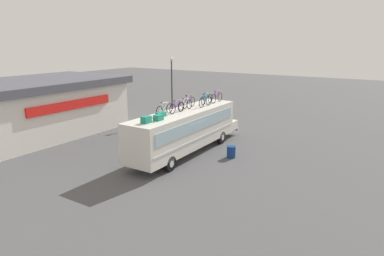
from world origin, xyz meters
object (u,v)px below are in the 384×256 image
luggage_bag_3 (161,115)px  rooftop_bicycle_1 (164,109)px  rooftop_bicycle_6 (207,99)px  rooftop_bicycle_4 (188,102)px  bus (186,129)px  luggage_bag_1 (146,120)px  rooftop_bicycle_5 (205,101)px  rooftop_bicycle_3 (185,105)px  rooftop_bicycle_2 (177,107)px  trash_bin (231,152)px  rooftop_bicycle_7 (217,97)px  street_lamp (172,83)px  luggage_bag_2 (158,118)px

luggage_bag_3 → rooftop_bicycle_1: bearing=16.0°
rooftop_bicycle_1 → rooftop_bicycle_6: rooftop_bicycle_6 is taller
rooftop_bicycle_4 → rooftop_bicycle_1: bearing=-179.9°
rooftop_bicycle_4 → rooftop_bicycle_6: (2.05, -0.35, -0.02)m
bus → luggage_bag_1: luggage_bag_1 is taller
luggage_bag_1 → rooftop_bicycle_5: 6.30m
rooftop_bicycle_3 → rooftop_bicycle_4: (0.88, 0.32, 0.03)m
rooftop_bicycle_1 → rooftop_bicycle_2: 1.00m
rooftop_bicycle_3 → trash_bin: size_ratio=2.06×
rooftop_bicycle_2 → rooftop_bicycle_7: rooftop_bicycle_7 is taller
bus → rooftop_bicycle_1: rooftop_bicycle_1 is taller
luggage_bag_1 → luggage_bag_3: bearing=9.1°
trash_bin → luggage_bag_3: bearing=135.3°
luggage_bag_3 → rooftop_bicycle_4: (3.48, 0.18, 0.24)m
rooftop_bicycle_7 → street_lamp: size_ratio=0.28×
luggage_bag_3 → rooftop_bicycle_3: 2.61m
luggage_bag_2 → rooftop_bicycle_4: bearing=8.5°
luggage_bag_1 → street_lamp: (12.19, 6.89, 0.51)m
rooftop_bicycle_1 → street_lamp: size_ratio=0.28×
bus → rooftop_bicycle_7: bearing=-4.3°
rooftop_bicycle_5 → trash_bin: size_ratio=2.16×
luggage_bag_2 → luggage_bag_3: (0.85, 0.46, -0.02)m
rooftop_bicycle_5 → rooftop_bicycle_4: bearing=142.3°
rooftop_bicycle_4 → street_lamp: (6.93, 6.42, 0.31)m
bus → rooftop_bicycle_1: (-1.96, 0.39, 1.68)m
bus → luggage_bag_2: size_ratio=21.80×
bus → luggage_bag_1: 4.61m
rooftop_bicycle_5 → trash_bin: rooftop_bicycle_5 is taller
rooftop_bicycle_2 → rooftop_bicycle_6: bearing=-0.7°
luggage_bag_1 → rooftop_bicycle_3: bearing=1.9°
rooftop_bicycle_5 → rooftop_bicycle_7: 1.98m
luggage_bag_2 → street_lamp: street_lamp is taller
rooftop_bicycle_2 → bus: bearing=-5.6°
bus → trash_bin: bearing=-75.7°
luggage_bag_2 → rooftop_bicycle_3: size_ratio=0.32×
luggage_bag_2 → luggage_bag_3: 0.97m
rooftop_bicycle_1 → trash_bin: bearing=-51.9°
bus → luggage_bag_3: (-2.57, 0.21, 1.46)m
luggage_bag_2 → street_lamp: (11.26, 7.06, 0.54)m
rooftop_bicycle_7 → trash_bin: rooftop_bicycle_7 is taller
luggage_bag_1 → luggage_bag_3: size_ratio=0.72×
bus → luggage_bag_1: bearing=-179.0°
luggage_bag_3 → rooftop_bicycle_7: (6.48, -0.51, 0.24)m
luggage_bag_1 → luggage_bag_3: (1.78, 0.29, -0.05)m
luggage_bag_3 → street_lamp: 12.34m
luggage_bag_1 → rooftop_bicycle_7: 8.26m
luggage_bag_1 → rooftop_bicycle_1: (2.40, 0.46, 0.17)m
rooftop_bicycle_6 → trash_bin: size_ratio=2.16×
trash_bin → street_lamp: 12.64m
rooftop_bicycle_4 → trash_bin: 4.68m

